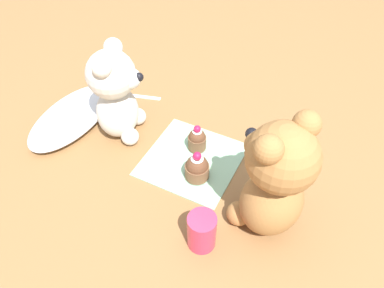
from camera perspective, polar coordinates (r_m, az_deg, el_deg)
name	(u,v)px	position (r m, az deg, el deg)	size (l,w,h in m)	color
ground_plane	(192,160)	(0.91, 0.00, -2.45)	(4.00, 4.00, 0.00)	olive
knitted_placemat	(192,159)	(0.91, 0.00, -2.33)	(0.22, 0.22, 0.01)	#8EBC99
tulle_cloth	(72,116)	(1.05, -17.87, 4.05)	(0.29, 0.15, 0.04)	silver
teddy_bear_cream	(116,94)	(0.92, -11.53, 7.52)	(0.14, 0.14, 0.25)	silver
teddy_bear_tan	(275,179)	(0.71, 12.56, -5.26)	(0.17, 0.17, 0.28)	#A3703D
cupcake_near_cream_bear	(197,139)	(0.91, 0.77, 0.73)	(0.05, 0.05, 0.07)	brown
cupcake_near_tan_bear	(197,168)	(0.85, 0.77, -3.63)	(0.06, 0.06, 0.08)	brown
juice_glass	(202,231)	(0.75, 1.49, -13.13)	(0.06, 0.06, 0.08)	#DB3356
teaspoon	(143,97)	(1.10, -7.40, 7.17)	(0.10, 0.01, 0.01)	silver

